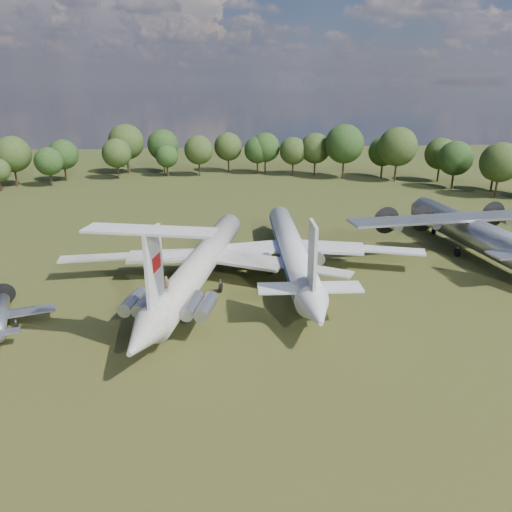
{
  "coord_description": "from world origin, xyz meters",
  "views": [
    {
      "loc": [
        1.24,
        -58.32,
        25.41
      ],
      "look_at": [
        6.54,
        -0.11,
        5.0
      ],
      "focal_mm": 35.0,
      "sensor_mm": 36.0,
      "label": 1
    }
  ],
  "objects_px": {
    "tu104_jet": "(292,254)",
    "person_on_il62": "(166,284)",
    "il62_airliner": "(202,267)",
    "small_prop_northwest": "(1,319)",
    "an12_transport": "(471,236)"
  },
  "relations": [
    {
      "from": "tu104_jet",
      "to": "il62_airliner",
      "type": "bearing_deg",
      "value": -159.46
    },
    {
      "from": "an12_transport",
      "to": "small_prop_northwest",
      "type": "height_order",
      "value": "an12_transport"
    },
    {
      "from": "il62_airliner",
      "to": "tu104_jet",
      "type": "bearing_deg",
      "value": 32.08
    },
    {
      "from": "tu104_jet",
      "to": "small_prop_northwest",
      "type": "xyz_separation_m",
      "value": [
        -34.18,
        -14.69,
        -1.39
      ]
    },
    {
      "from": "an12_transport",
      "to": "small_prop_northwest",
      "type": "xyz_separation_m",
      "value": [
        -63.25,
        -19.94,
        -1.73
      ]
    },
    {
      "from": "il62_airliner",
      "to": "person_on_il62",
      "type": "height_order",
      "value": "person_on_il62"
    },
    {
      "from": "il62_airliner",
      "to": "small_prop_northwest",
      "type": "relative_size",
      "value": 3.35
    },
    {
      "from": "tu104_jet",
      "to": "person_on_il62",
      "type": "relative_size",
      "value": 29.01
    },
    {
      "from": "person_on_il62",
      "to": "il62_airliner",
      "type": "bearing_deg",
      "value": -82.21
    },
    {
      "from": "an12_transport",
      "to": "small_prop_northwest",
      "type": "bearing_deg",
      "value": -168.71
    },
    {
      "from": "tu104_jet",
      "to": "small_prop_northwest",
      "type": "distance_m",
      "value": 37.23
    },
    {
      "from": "small_prop_northwest",
      "to": "person_on_il62",
      "type": "height_order",
      "value": "person_on_il62"
    },
    {
      "from": "an12_transport",
      "to": "person_on_il62",
      "type": "bearing_deg",
      "value": -159.19
    },
    {
      "from": "small_prop_northwest",
      "to": "il62_airliner",
      "type": "bearing_deg",
      "value": 8.55
    },
    {
      "from": "il62_airliner",
      "to": "small_prop_northwest",
      "type": "height_order",
      "value": "il62_airliner"
    }
  ]
}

